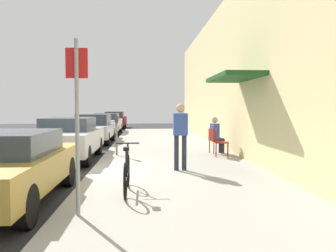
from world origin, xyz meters
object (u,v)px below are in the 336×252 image
at_px(parked_car_3, 107,123).
at_px(street_sign, 77,113).
at_px(bicycle_0, 127,174).
at_px(pedestrian_standing, 180,131).
at_px(parked_car_1, 69,138).
at_px(parked_car_2, 94,128).
at_px(parked_car_0, 6,165).
at_px(parking_meter, 117,133).
at_px(cafe_chair_1, 215,139).
at_px(cafe_chair_0, 219,141).
at_px(seated_patron_1, 216,134).
at_px(parked_car_4, 115,120).

xyz_separation_m(parked_car_3, street_sign, (1.50, -18.25, 0.92)).
distance_m(bicycle_0, pedestrian_standing, 2.70).
bearing_deg(parked_car_1, street_sign, -76.90).
relative_size(parked_car_2, street_sign, 1.69).
height_order(parked_car_0, parked_car_1, parked_car_1).
height_order(parked_car_2, parking_meter, parking_meter).
bearing_deg(cafe_chair_1, bicycle_0, -116.73).
xyz_separation_m(street_sign, cafe_chair_0, (3.45, 6.10, -1.02)).
xyz_separation_m(bicycle_0, pedestrian_standing, (1.25, 2.31, 0.64)).
relative_size(parked_car_1, seated_patron_1, 3.41).
xyz_separation_m(parked_car_4, street_sign, (1.50, -24.60, 0.90)).
bearing_deg(parking_meter, cafe_chair_0, -9.60).
xyz_separation_m(parked_car_2, street_sign, (1.50, -12.19, 0.91)).
height_order(street_sign, cafe_chair_1, street_sign).
xyz_separation_m(parked_car_1, seated_patron_1, (5.01, 0.47, 0.08)).
xyz_separation_m(parked_car_1, cafe_chair_1, (4.95, 0.46, -0.11)).
distance_m(parked_car_0, cafe_chair_1, 7.54).
bearing_deg(parking_meter, street_sign, -90.43).
xyz_separation_m(parking_meter, cafe_chair_1, (3.40, 0.23, -0.26)).
height_order(parking_meter, street_sign, street_sign).
relative_size(parked_car_4, parking_meter, 3.33).
bearing_deg(street_sign, parked_car_0, 140.93).
bearing_deg(cafe_chair_0, pedestrian_standing, -122.38).
distance_m(parking_meter, cafe_chair_1, 3.42).
height_order(parked_car_2, street_sign, street_sign).
bearing_deg(seated_patron_1, cafe_chair_0, -94.12).
height_order(parked_car_0, cafe_chair_0, parked_car_0).
bearing_deg(parked_car_2, parked_car_0, -90.00).
height_order(parking_meter, bicycle_0, parking_meter).
bearing_deg(parked_car_2, bicycle_0, -78.78).
bearing_deg(street_sign, seated_patron_1, 63.11).
bearing_deg(parked_car_0, parking_meter, 74.14).
bearing_deg(parked_car_4, parked_car_3, -90.00).
xyz_separation_m(parking_meter, pedestrian_standing, (1.85, -3.01, 0.23)).
distance_m(parking_meter, seated_patron_1, 3.47).
bearing_deg(parked_car_2, parking_meter, -74.31).
xyz_separation_m(parked_car_3, parking_meter, (1.55, -11.58, 0.17)).
bearing_deg(parking_meter, bicycle_0, -83.55).
xyz_separation_m(parked_car_3, pedestrian_standing, (3.40, -14.59, 0.40)).
xyz_separation_m(parked_car_3, cafe_chair_0, (4.95, -12.15, -0.10)).
height_order(parked_car_1, street_sign, street_sign).
distance_m(parked_car_0, street_sign, 2.16).
bearing_deg(seated_patron_1, parked_car_0, -131.31).
bearing_deg(cafe_chair_0, parked_car_0, -135.40).
height_order(parked_car_4, seated_patron_1, parked_car_4).
height_order(bicycle_0, cafe_chair_1, bicycle_0).
distance_m(parking_meter, pedestrian_standing, 3.55).
bearing_deg(pedestrian_standing, cafe_chair_1, 64.50).
bearing_deg(street_sign, pedestrian_standing, 62.54).
distance_m(parked_car_2, seated_patron_1, 7.27).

